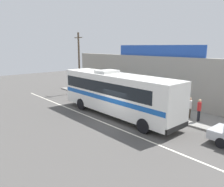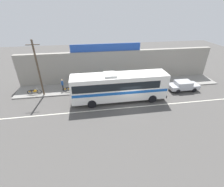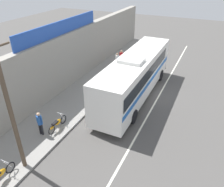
# 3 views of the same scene
# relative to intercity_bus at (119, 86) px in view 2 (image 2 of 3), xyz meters

# --- Properties ---
(ground_plane) EXTENTS (70.00, 70.00, 0.00)m
(ground_plane) POSITION_rel_intercity_bus_xyz_m (1.20, -1.09, -2.07)
(ground_plane) COLOR #4F4C49
(sidewalk_slab) EXTENTS (30.00, 3.60, 0.14)m
(sidewalk_slab) POSITION_rel_intercity_bus_xyz_m (1.20, 4.11, -2.00)
(sidewalk_slab) COLOR gray
(sidewalk_slab) RESTS_ON ground_plane
(storefront_facade) EXTENTS (30.00, 0.70, 4.80)m
(storefront_facade) POSITION_rel_intercity_bus_xyz_m (1.20, 6.26, 0.33)
(storefront_facade) COLOR gray
(storefront_facade) RESTS_ON ground_plane
(storefront_billboard) EXTENTS (10.38, 0.12, 1.10)m
(storefront_billboard) POSITION_rel_intercity_bus_xyz_m (-0.76, 6.26, 3.28)
(storefront_billboard) COLOR #234CAD
(storefront_billboard) RESTS_ON storefront_facade
(road_center_stripe) EXTENTS (30.00, 0.14, 0.01)m
(road_center_stripe) POSITION_rel_intercity_bus_xyz_m (1.20, -1.89, -2.06)
(road_center_stripe) COLOR silver
(road_center_stripe) RESTS_ON ground_plane
(intercity_bus) EXTENTS (11.84, 2.65, 3.78)m
(intercity_bus) POSITION_rel_intercity_bus_xyz_m (0.00, 0.00, 0.00)
(intercity_bus) COLOR white
(intercity_bus) RESTS_ON ground_plane
(parked_car) EXTENTS (4.24, 1.89, 1.37)m
(parked_car) POSITION_rel_intercity_bus_xyz_m (9.74, 1.34, -1.33)
(parked_car) COLOR #B7BABF
(parked_car) RESTS_ON ground_plane
(utility_pole) EXTENTS (1.60, 0.22, 7.26)m
(utility_pole) POSITION_rel_intercity_bus_xyz_m (-9.79, 2.80, 1.84)
(utility_pole) COLOR brown
(utility_pole) RESTS_ON sidewalk_slab
(motorcycle_green) EXTENTS (1.89, 0.56, 0.94)m
(motorcycle_green) POSITION_rel_intercity_bus_xyz_m (-6.41, 3.12, -1.50)
(motorcycle_green) COLOR black
(motorcycle_green) RESTS_ON sidewalk_slab
(motorcycle_black) EXTENTS (1.86, 0.56, 0.94)m
(motorcycle_black) POSITION_rel_intercity_bus_xyz_m (-11.09, 3.12, -1.50)
(motorcycle_black) COLOR black
(motorcycle_black) RESTS_ON sidewalk_slab
(pedestrian_near_shop) EXTENTS (0.30, 0.48, 1.68)m
(pedestrian_near_shop) POSITION_rel_intercity_bus_xyz_m (-7.32, 3.70, -0.95)
(pedestrian_near_shop) COLOR black
(pedestrian_near_shop) RESTS_ON sidewalk_slab
(pedestrian_far_right) EXTENTS (0.30, 0.48, 1.70)m
(pedestrian_far_right) POSITION_rel_intercity_bus_xyz_m (4.71, 3.66, -0.94)
(pedestrian_far_right) COLOR brown
(pedestrian_far_right) RESTS_ON sidewalk_slab
(pedestrian_by_curb) EXTENTS (0.30, 0.48, 1.74)m
(pedestrian_by_curb) POSITION_rel_intercity_bus_xyz_m (5.56, 3.54, -0.91)
(pedestrian_by_curb) COLOR black
(pedestrian_by_curb) RESTS_ON sidewalk_slab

